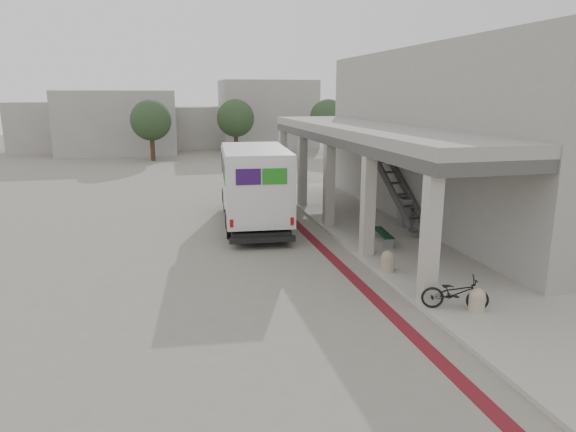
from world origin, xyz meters
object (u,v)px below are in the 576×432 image
object	(u,v)px
fedex_truck	(253,183)
utility_cabinet	(406,212)
bicycle_black	(455,293)
bench	(383,235)

from	to	relation	value
fedex_truck	utility_cabinet	xyz separation A→B (m)	(5.70, -2.23, -1.02)
fedex_truck	bicycle_black	xyz separation A→B (m)	(3.20, -9.91, -1.17)
bench	fedex_truck	bearing A→B (deg)	140.50
fedex_truck	bench	bearing A→B (deg)	-42.02
fedex_truck	bicycle_black	size ratio (longest dim) A/B	4.84
bench	bicycle_black	world-z (taller)	bicycle_black
utility_cabinet	bicycle_black	world-z (taller)	utility_cabinet
fedex_truck	bicycle_black	distance (m)	10.48
bench	utility_cabinet	distance (m)	2.69
bicycle_black	utility_cabinet	bearing A→B (deg)	4.14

